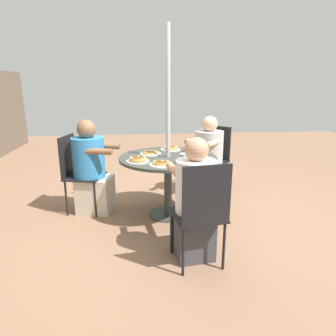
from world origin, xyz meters
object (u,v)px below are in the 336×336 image
object	(u,v)px
diner_east	(194,205)
pancake_plate_a	(190,158)
syrup_bottle	(191,147)
pancake_plate_e	(138,160)
drinking_glass_a	(193,146)
drinking_glass_b	(201,159)
patio_table	(168,165)
patio_chair_east	(201,210)
pancake_plate_b	(150,153)
coffee_cup	(184,159)
pancake_plate_d	(161,164)
diner_south	(207,160)
diner_north	(92,171)
pancake_plate_c	(170,148)
patio_chair_north	(77,169)
patio_chair_south	(214,155)

from	to	relation	value
diner_east	pancake_plate_a	xyz separation A→B (m)	(0.78, -0.10, 0.23)
syrup_bottle	pancake_plate_e	bearing A→B (deg)	121.00
drinking_glass_a	drinking_glass_b	distance (m)	0.70
patio_table	patio_chair_east	distance (m)	1.10
pancake_plate_b	coffee_cup	size ratio (longest dim) A/B	2.19
pancake_plate_d	pancake_plate_a	bearing A→B (deg)	-56.03
diner_south	pancake_plate_b	xyz separation A→B (m)	(-0.52, 0.82, 0.24)
pancake_plate_a	drinking_glass_a	distance (m)	0.44
diner_north	patio_table	bearing A→B (deg)	90.00
diner_east	pancake_plate_a	distance (m)	0.82
diner_north	pancake_plate_c	size ratio (longest dim) A/B	4.55
pancake_plate_b	pancake_plate_d	world-z (taller)	pancake_plate_d
patio_chair_north	syrup_bottle	xyz separation A→B (m)	(-0.06, -1.37, 0.25)
patio_chair_north	diner_south	bearing A→B (deg)	117.17
patio_chair_south	drinking_glass_a	world-z (taller)	patio_chair_south
patio_table	diner_north	xyz separation A→B (m)	(0.21, 0.90, -0.11)
diner_east	pancake_plate_e	bearing A→B (deg)	115.45
pancake_plate_a	drinking_glass_a	xyz separation A→B (m)	(0.42, -0.12, 0.05)
pancake_plate_b	drinking_glass_b	world-z (taller)	drinking_glass_b
syrup_bottle	drinking_glass_b	distance (m)	0.60
pancake_plate_a	coffee_cup	size ratio (longest dim) A/B	2.19
drinking_glass_b	patio_table	bearing A→B (deg)	36.23
drinking_glass_a	syrup_bottle	bearing A→B (deg)	154.04
patio_chair_east	diner_south	bearing A→B (deg)	66.84
diner_east	pancake_plate_d	distance (m)	0.64
syrup_bottle	patio_chair_north	bearing A→B (deg)	87.42
diner_north	pancake_plate_b	world-z (taller)	diner_north
patio_chair_north	pancake_plate_d	xyz separation A→B (m)	(-0.62, -0.96, 0.21)
patio_table	pancake_plate_c	xyz separation A→B (m)	(0.36, -0.07, 0.12)
diner_north	drinking_glass_b	bearing A→B (deg)	76.12
diner_south	drinking_glass_b	xyz separation A→B (m)	(-1.07, 0.34, 0.30)
pancake_plate_b	pancake_plate_a	bearing A→B (deg)	-123.84
pancake_plate_a	pancake_plate_e	bearing A→B (deg)	96.14
syrup_bottle	coffee_cup	xyz separation A→B (m)	(-0.54, 0.17, -0.01)
pancake_plate_c	pancake_plate_d	xyz separation A→B (m)	(-0.72, 0.18, -0.00)
patio_chair_north	pancake_plate_b	distance (m)	0.91
pancake_plate_a	drinking_glass_a	world-z (taller)	drinking_glass_a
pancake_plate_e	diner_south	bearing A→B (deg)	-48.45
diner_east	pancake_plate_c	bearing A→B (deg)	84.57
patio_table	diner_south	xyz separation A→B (m)	(0.67, -0.63, -0.12)
diner_south	pancake_plate_a	world-z (taller)	diner_south
patio_chair_south	pancake_plate_b	size ratio (longest dim) A/B	3.78
pancake_plate_c	pancake_plate_a	bearing A→B (deg)	-162.04
diner_south	pancake_plate_e	xyz separation A→B (m)	(-0.87, 0.98, 0.25)
diner_north	drinking_glass_b	size ratio (longest dim) A/B	8.06
pancake_plate_e	drinking_glass_a	world-z (taller)	drinking_glass_a
patio_chair_south	diner_south	xyz separation A→B (m)	(-0.13, 0.12, -0.04)
diner_north	diner_east	size ratio (longest dim) A/B	1.02
diner_south	pancake_plate_b	distance (m)	1.00
pancake_plate_d	syrup_bottle	size ratio (longest dim) A/B	1.55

